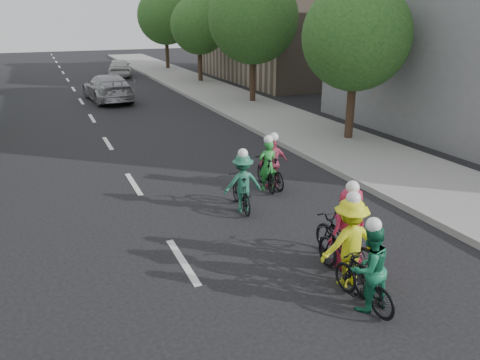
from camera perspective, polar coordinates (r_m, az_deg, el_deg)
ground at (r=9.75m, az=-7.01°, el=-9.84°), size 120.00×120.00×0.00m
sidewalk_right at (r=21.41m, az=5.92°, el=6.89°), size 4.00×80.00×0.15m
curb_right at (r=20.54m, az=1.14°, el=6.48°), size 0.18×80.00×0.18m
bldg_se at (r=37.02m, az=6.49°, el=18.36°), size 10.00×14.00×8.00m
tree_r_0 at (r=18.49m, az=13.98°, el=16.61°), size 4.00×4.00×5.97m
tree_r_1 at (r=26.24m, az=1.62°, el=19.10°), size 4.80×4.80×6.93m
tree_r_2 at (r=34.62m, az=-5.02°, el=18.27°), size 4.00×4.00×5.97m
tree_r_3 at (r=43.23m, az=-9.09°, el=19.11°), size 4.80×4.80×6.93m
cyclist_0 at (r=9.51m, az=12.84°, el=-6.72°), size 0.85×1.90×1.81m
cyclist_1 at (r=8.31m, az=15.19°, el=-10.98°), size 0.79×1.51×1.69m
cyclist_2 at (r=13.48m, az=3.95°, el=1.56°), size 0.87×1.53×1.64m
cyclist_3 at (r=13.34m, az=3.26°, el=1.21°), size 0.65×1.61×1.60m
cyclist_4 at (r=11.84m, az=0.25°, el=-0.81°), size 1.03×1.61×1.65m
cyclist_5 at (r=8.89m, az=12.92°, el=-8.32°), size 1.12×1.87×1.85m
follow_car_lead at (r=28.25m, az=-15.82°, el=10.77°), size 2.55×5.37×1.51m
follow_car_trail at (r=39.29m, az=-14.48°, el=13.14°), size 2.35×4.41×1.43m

